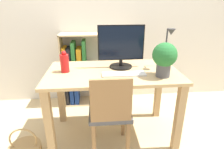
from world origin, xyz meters
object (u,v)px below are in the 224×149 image
object	(u,v)px
keyboard	(124,74)
bookshelf	(84,70)
monitor	(121,46)
chair	(110,111)
potted_plant	(164,57)
vase	(65,63)
desk_lamp	(168,44)

from	to	relation	value
keyboard	bookshelf	xyz separation A→B (m)	(-0.44, 0.89, -0.26)
monitor	bookshelf	xyz separation A→B (m)	(-0.44, 0.65, -0.49)
chair	keyboard	bearing A→B (deg)	39.66
potted_plant	chair	size ratio (longest dim) A/B	0.38
keyboard	potted_plant	xyz separation A→B (m)	(0.36, -0.06, 0.18)
vase	desk_lamp	size ratio (longest dim) A/B	0.53
monitor	bookshelf	size ratio (longest dim) A/B	0.47
potted_plant	bookshelf	bearing A→B (deg)	130.18
keyboard	desk_lamp	distance (m)	0.57
chair	bookshelf	xyz separation A→B (m)	(-0.30, 1.03, 0.05)
vase	potted_plant	world-z (taller)	potted_plant
potted_plant	vase	bearing A→B (deg)	167.81
keyboard	vase	bearing A→B (deg)	166.56
monitor	potted_plant	size ratio (longest dim) A/B	1.50
potted_plant	chair	distance (m)	0.71
keyboard	vase	size ratio (longest dim) A/B	1.93
keyboard	desk_lamp	xyz separation A→B (m)	(0.48, 0.18, 0.24)
monitor	chair	world-z (taller)	monitor
vase	potted_plant	size ratio (longest dim) A/B	0.68
vase	potted_plant	bearing A→B (deg)	-12.19
desk_lamp	chair	world-z (taller)	desk_lamp
monitor	chair	distance (m)	0.68
keyboard	desk_lamp	bearing A→B (deg)	20.43
chair	monitor	bearing A→B (deg)	64.22
potted_plant	monitor	bearing A→B (deg)	140.30
desk_lamp	chair	size ratio (longest dim) A/B	0.49
vase	bookshelf	size ratio (longest dim) A/B	0.21
desk_lamp	bookshelf	distance (m)	1.27
keyboard	potted_plant	size ratio (longest dim) A/B	1.31
monitor	keyboard	bearing A→B (deg)	-89.94
vase	keyboard	bearing A→B (deg)	-13.44
desk_lamp	keyboard	bearing A→B (deg)	-159.57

